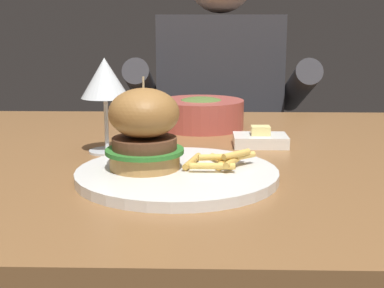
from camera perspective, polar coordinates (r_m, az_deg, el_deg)
dining_table at (r=0.92m, az=0.82°, el=-5.81°), size 1.47×0.88×0.74m
main_plate at (r=0.74m, az=-1.60°, el=-3.27°), size 0.28×0.28×0.01m
burger_sandwich at (r=0.74m, az=-5.12°, el=1.63°), size 0.11×0.11×0.13m
fries_pile at (r=0.75m, az=3.10°, el=-1.71°), size 0.10×0.08×0.02m
wine_glass at (r=0.90m, az=-9.26°, el=6.67°), size 0.08×0.08×0.16m
butter_dish at (r=0.96m, az=7.29°, el=0.48°), size 0.09×0.07×0.04m
soup_bowl at (r=1.11m, az=0.89°, el=3.34°), size 0.18×0.18×0.07m
diner_person at (r=1.64m, az=2.87°, el=-1.15°), size 0.51×0.36×1.18m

